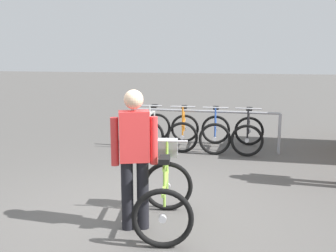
% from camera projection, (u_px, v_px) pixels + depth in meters
% --- Properties ---
extents(ground_plane, '(80.00, 80.00, 0.00)m').
position_uv_depth(ground_plane, '(135.00, 212.00, 5.04)').
color(ground_plane, '#514F4C').
extents(bike_rack_rail, '(3.21, 0.07, 0.88)m').
position_uv_depth(bike_rack_rail, '(203.00, 120.00, 8.23)').
color(bike_rack_rail, '#99999E').
rests_on(bike_rack_rail, ground).
extents(racked_bike_white, '(0.75, 1.15, 0.97)m').
position_uv_depth(racked_bike_white, '(153.00, 130.00, 8.71)').
color(racked_bike_white, black).
rests_on(racked_bike_white, ground).
extents(racked_bike_orange, '(0.80, 1.18, 0.97)m').
position_uv_depth(racked_bike_orange, '(184.00, 131.00, 8.55)').
color(racked_bike_orange, black).
rests_on(racked_bike_orange, ground).
extents(racked_bike_blue, '(0.75, 1.15, 0.97)m').
position_uv_depth(racked_bike_blue, '(215.00, 132.00, 8.40)').
color(racked_bike_blue, black).
rests_on(racked_bike_blue, ground).
extents(racked_bike_black, '(0.68, 1.11, 0.97)m').
position_uv_depth(racked_bike_black, '(248.00, 134.00, 8.24)').
color(racked_bike_black, black).
rests_on(racked_bike_black, ground).
extents(featured_bicycle, '(0.84, 1.23, 0.97)m').
position_uv_depth(featured_bicycle, '(166.00, 189.00, 4.62)').
color(featured_bicycle, black).
rests_on(featured_bicycle, ground).
extents(person_with_featured_bike, '(0.50, 0.31, 1.64)m').
position_uv_depth(person_with_featured_bike, '(134.00, 154.00, 4.42)').
color(person_with_featured_bike, black).
rests_on(person_with_featured_bike, ground).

